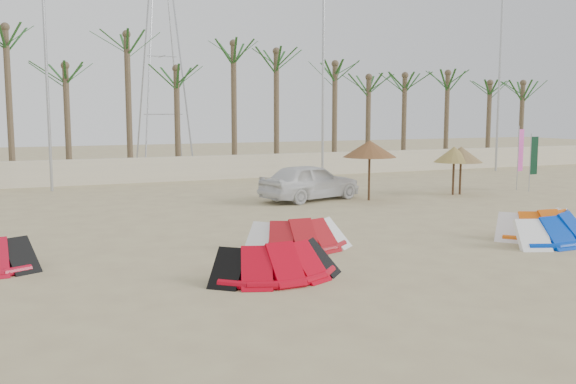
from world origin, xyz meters
name	(u,v)px	position (x,y,z in m)	size (l,w,h in m)	color
ground	(396,284)	(0.00, 0.00, 0.00)	(120.00, 120.00, 0.00)	tan
boundary_wall	(170,169)	(0.00, 22.00, 0.65)	(60.00, 0.30, 1.30)	beige
palm_line	(174,60)	(0.67, 23.50, 6.44)	(52.00, 4.00, 7.70)	brown
lamp_b	(47,65)	(-5.96, 20.00, 5.77)	(1.25, 0.14, 11.00)	#A5A8AD
lamp_c	(324,72)	(8.04, 20.00, 5.77)	(1.25, 0.14, 11.00)	#A5A8AD
lamp_d	(500,77)	(20.04, 20.00, 5.77)	(1.25, 0.14, 11.00)	#A5A8AD
pylon	(165,171)	(1.00, 28.00, 0.00)	(3.00, 3.00, 14.00)	#A5A8AD
kite_red_mid	(272,259)	(-2.26, 1.58, 0.42)	(3.09, 1.65, 0.90)	#B40213
kite_red_right	(294,233)	(-0.58, 4.19, 0.42)	(2.97, 1.63, 0.90)	#A11118
kite_orange	(536,223)	(6.70, 2.87, 0.42)	(3.19, 1.75, 0.90)	#E1570B
kite_blue	(546,225)	(6.61, 2.42, 0.42)	(3.97, 2.69, 0.90)	#0034BD
parasol_left	(370,149)	(6.05, 11.60, 2.15)	(2.24, 2.24, 2.50)	#4C331E
parasol_mid	(454,155)	(10.38, 11.65, 1.79)	(1.77, 1.77, 2.15)	#4C331E
parasol_right	(461,155)	(10.75, 11.63, 1.79)	(1.93, 1.93, 2.14)	#4C331E
flag_pink	(521,152)	(14.37, 11.85, 1.79)	(0.44, 0.14, 3.02)	#A5A8AD
flag_green	(533,157)	(14.49, 11.20, 1.59)	(0.45, 0.04, 2.68)	#A5A8AD
car	(310,182)	(3.80, 12.61, 0.77)	(1.82, 4.52, 1.54)	silver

